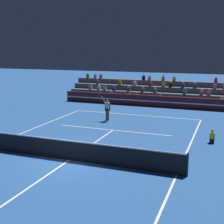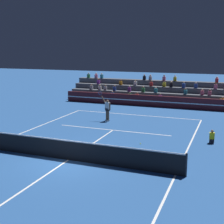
{
  "view_description": "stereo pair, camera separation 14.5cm",
  "coord_description": "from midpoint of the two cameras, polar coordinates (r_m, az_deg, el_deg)",
  "views": [
    {
      "loc": [
        7.46,
        -13.46,
        5.63
      ],
      "look_at": [
        -0.42,
        7.33,
        1.1
      ],
      "focal_mm": 50.0,
      "sensor_mm": 36.0,
      "label": 1
    },
    {
      "loc": [
        7.6,
        -13.41,
        5.63
      ],
      "look_at": [
        -0.42,
        7.33,
        1.1
      ],
      "focal_mm": 50.0,
      "sensor_mm": 36.0,
      "label": 2
    }
  ],
  "objects": [
    {
      "name": "ground_plane",
      "position": [
        16.4,
        -8.08,
        -8.69
      ],
      "size": [
        120.0,
        120.0,
        0.0
      ],
      "primitive_type": "plane",
      "color": "#285699"
    },
    {
      "name": "court_lines",
      "position": [
        16.39,
        -8.08,
        -8.68
      ],
      "size": [
        11.1,
        23.9,
        0.01
      ],
      "color": "white",
      "rests_on": "ground"
    },
    {
      "name": "tennis_net",
      "position": [
        16.22,
        -8.13,
        -6.89
      ],
      "size": [
        12.0,
        0.1,
        1.1
      ],
      "color": "black",
      "rests_on": "ground"
    },
    {
      "name": "sponsor_banner_wall",
      "position": [
        31.1,
        6.48,
        2.04
      ],
      "size": [
        18.0,
        0.26,
        1.1
      ],
      "color": "#51191E",
      "rests_on": "ground"
    },
    {
      "name": "bleacher_stand",
      "position": [
        34.1,
        7.83,
        3.33
      ],
      "size": [
        19.06,
        3.8,
        2.83
      ],
      "color": "#4C515B",
      "rests_on": "ground"
    },
    {
      "name": "ball_kid_courtside",
      "position": [
        19.84,
        17.64,
        -4.53
      ],
      "size": [
        0.3,
        0.36,
        0.84
      ],
      "color": "black",
      "rests_on": "ground"
    },
    {
      "name": "tennis_player",
      "position": [
        24.51,
        -1.08,
        0.59
      ],
      "size": [
        1.21,
        0.49,
        2.38
      ],
      "color": "brown",
      "rests_on": "ground"
    },
    {
      "name": "tennis_ball",
      "position": [
        18.88,
        5.07,
        -5.77
      ],
      "size": [
        0.07,
        0.07,
        0.07
      ],
      "primitive_type": "sphere",
      "color": "#C6DB33",
      "rests_on": "ground"
    }
  ]
}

